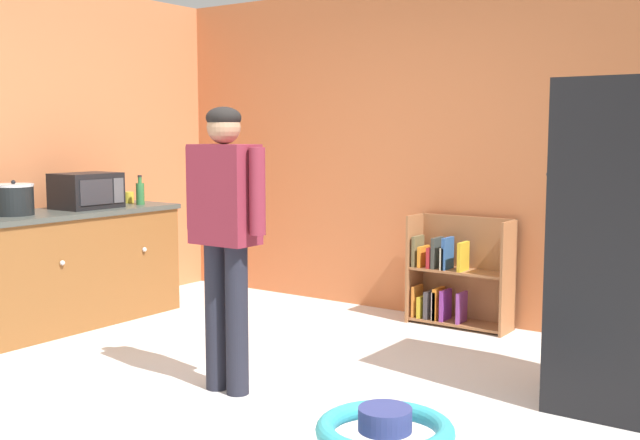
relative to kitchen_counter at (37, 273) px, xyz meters
name	(u,v)px	position (x,y,z in m)	size (l,w,h in m)	color
ground_plane	(250,393)	(2.20, -0.13, -0.45)	(12.00, 12.00, 0.00)	silver
back_wall	(436,151)	(2.20, 2.20, 0.90)	(5.20, 0.06, 2.70)	#C66F41
left_side_wall	(71,150)	(-0.43, 0.67, 0.90)	(0.06, 2.99, 2.70)	#CA7446
kitchen_counter	(37,273)	(0.00, 0.00, 0.00)	(0.65, 2.39, 0.90)	brown
refrigerator	(630,247)	(4.02, 0.88, 0.44)	(0.73, 0.68, 1.78)	black
bookshelf	(455,278)	(2.47, 2.01, -0.08)	(0.80, 0.28, 0.85)	#A3683F
standing_person	(225,224)	(2.07, -0.18, 0.53)	(0.57, 0.22, 1.64)	#222330
microwave	(87,191)	(0.00, 0.48, 0.59)	(0.37, 0.48, 0.28)	black
crock_pot	(14,199)	(-0.01, -0.15, 0.56)	(0.28, 0.28, 0.26)	black
green_glass_bottle	(140,193)	(0.11, 0.93, 0.55)	(0.07, 0.07, 0.25)	#33753D
yellow_cup	(129,197)	(-0.08, 0.98, 0.50)	(0.08, 0.08, 0.10)	yellow
teal_cup	(107,198)	(-0.18, 0.83, 0.50)	(0.08, 0.08, 0.10)	teal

